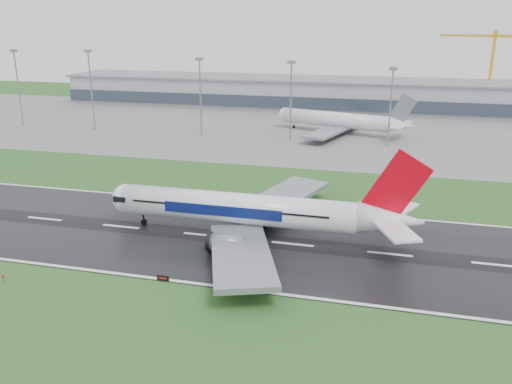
# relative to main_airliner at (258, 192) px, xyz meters

# --- Properties ---
(ground) EXTENTS (520.00, 520.00, 0.00)m
(ground) POSITION_rel_main_airliner_xyz_m (-31.81, -2.53, -10.25)
(ground) COLOR #23501D
(ground) RESTS_ON ground
(runway) EXTENTS (400.00, 45.00, 0.10)m
(runway) POSITION_rel_main_airliner_xyz_m (-31.81, -2.53, -10.20)
(runway) COLOR black
(runway) RESTS_ON ground
(apron) EXTENTS (400.00, 130.00, 0.08)m
(apron) POSITION_rel_main_airliner_xyz_m (-31.81, 122.47, -10.21)
(apron) COLOR slate
(apron) RESTS_ON ground
(terminal) EXTENTS (240.00, 36.00, 15.00)m
(terminal) POSITION_rel_main_airliner_xyz_m (-31.81, 182.47, -2.75)
(terminal) COLOR gray
(terminal) RESTS_ON ground
(main_airliner) EXTENTS (68.85, 65.58, 20.30)m
(main_airliner) POSITION_rel_main_airliner_xyz_m (0.00, 0.00, 0.00)
(main_airliner) COLOR white
(main_airliner) RESTS_ON runway
(parked_airliner) EXTENTS (74.13, 71.32, 17.76)m
(parked_airliner) POSITION_rel_main_airliner_xyz_m (5.31, 116.95, -1.29)
(parked_airliner) COLOR silver
(parked_airliner) RESTS_ON apron
(tower_crane) EXTENTS (38.86, 16.92, 40.63)m
(tower_crane) POSITION_rel_main_airliner_xyz_m (73.52, 197.47, 10.07)
(tower_crane) COLOR gold
(tower_crane) RESTS_ON ground
(runway_sign) EXTENTS (2.31, 0.36, 1.04)m
(runway_sign) POSITION_rel_main_airliner_xyz_m (-11.48, -24.73, -9.73)
(runway_sign) COLOR black
(runway_sign) RESTS_ON ground
(floodmast_0) EXTENTS (0.64, 0.64, 32.11)m
(floodmast_0) POSITION_rel_main_airliner_xyz_m (-133.24, 97.47, 5.81)
(floodmast_0) COLOR gray
(floodmast_0) RESTS_ON ground
(floodmast_1) EXTENTS (0.64, 0.64, 32.48)m
(floodmast_1) POSITION_rel_main_airliner_xyz_m (-97.54, 97.47, 5.99)
(floodmast_1) COLOR gray
(floodmast_1) RESTS_ON ground
(floodmast_2) EXTENTS (0.64, 0.64, 30.10)m
(floodmast_2) POSITION_rel_main_airliner_xyz_m (-48.76, 97.47, 4.80)
(floodmast_2) COLOR gray
(floodmast_2) RESTS_ON ground
(floodmast_3) EXTENTS (0.64, 0.64, 29.56)m
(floodmast_3) POSITION_rel_main_airliner_xyz_m (-11.94, 97.47, 4.53)
(floodmast_3) COLOR gray
(floodmast_3) RESTS_ON ground
(floodmast_4) EXTENTS (0.64, 0.64, 27.92)m
(floodmast_4) POSITION_rel_main_airliner_xyz_m (25.36, 97.47, 3.71)
(floodmast_4) COLOR gray
(floodmast_4) RESTS_ON ground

